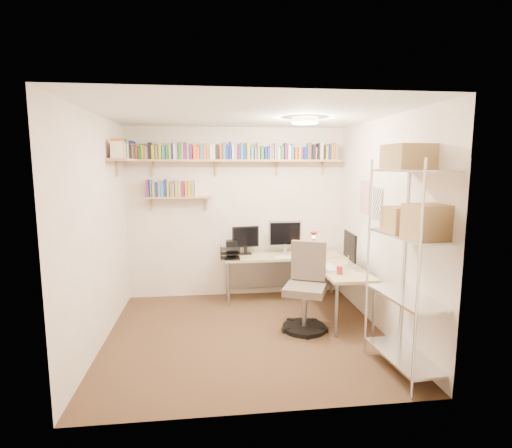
# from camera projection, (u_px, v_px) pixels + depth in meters

# --- Properties ---
(ground) EXTENTS (3.20, 3.20, 0.00)m
(ground) POSITION_uv_depth(u_px,v_px,m) (247.00, 334.00, 4.65)
(ground) COLOR #3F251B
(ground) RESTS_ON ground
(room_shell) EXTENTS (3.24, 3.04, 2.52)m
(room_shell) POSITION_uv_depth(u_px,v_px,m) (247.00, 202.00, 4.43)
(room_shell) COLOR beige
(room_shell) RESTS_ON ground
(wall_shelves) EXTENTS (3.12, 1.09, 0.80)m
(wall_shelves) POSITION_uv_depth(u_px,v_px,m) (206.00, 160.00, 5.58)
(wall_shelves) COLOR tan
(wall_shelves) RESTS_ON ground
(corner_desk) EXTENTS (1.77, 1.69, 1.15)m
(corner_desk) POSITION_uv_depth(u_px,v_px,m) (289.00, 259.00, 5.59)
(corner_desk) COLOR tan
(corner_desk) RESTS_ON ground
(office_chair) EXTENTS (0.61, 0.61, 1.04)m
(office_chair) POSITION_uv_depth(u_px,v_px,m) (306.00, 293.00, 4.78)
(office_chair) COLOR black
(office_chair) RESTS_ON ground
(wire_rack) EXTENTS (0.50, 0.91, 2.15)m
(wire_rack) POSITION_uv_depth(u_px,v_px,m) (412.00, 216.00, 3.62)
(wire_rack) COLOR silver
(wire_rack) RESTS_ON ground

